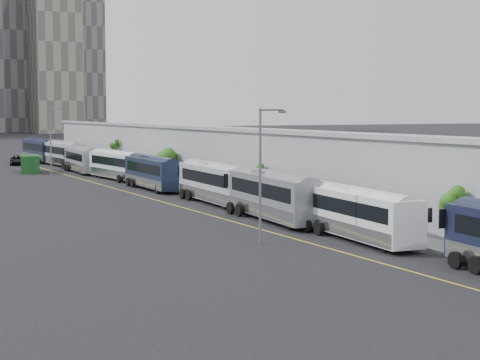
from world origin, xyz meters
TOP-DOWN VIEW (x-y plane):
  - sidewalk at (9.00, 55.00)m, footprint 10.00×170.00m
  - lane_line at (-1.50, 55.00)m, footprint 0.12×160.00m
  - depot at (12.99, 55.00)m, footprint 12.45×160.40m
  - bus_2 at (2.15, 35.91)m, footprint 3.66×12.86m
  - bus_3 at (1.79, 47.50)m, footprint 4.08×14.14m
  - bus_4 at (2.70, 60.75)m, footprint 3.45×13.67m
  - bus_5 at (2.15, 76.42)m, footprint 3.04×13.26m
  - bus_6 at (2.52, 90.78)m, footprint 3.66×13.18m
  - bus_7 at (1.67, 104.22)m, footprint 3.30×12.90m
  - bus_8 at (2.58, 118.34)m, footprint 3.58×14.00m
  - bus_9 at (1.72, 131.14)m, footprint 3.28×14.07m
  - tree_1 at (6.05, 31.09)m, footprint 1.51×1.51m
  - tree_2 at (6.22, 58.90)m, footprint 1.16×1.16m
  - tree_3 at (5.51, 81.19)m, footprint 2.58×2.58m
  - tree_4 at (6.27, 103.25)m, footprint 1.07×1.07m
  - street_lamp_near at (-4.57, 37.69)m, footprint 2.04×0.22m
  - street_lamp_far at (-3.64, 100.25)m, footprint 2.04×0.22m
  - shipping_container at (-5.06, 107.85)m, footprint 3.79×6.74m
  - suv at (-3.30, 124.93)m, footprint 3.71×6.09m

SIDE VIEW (x-z plane):
  - lane_line at x=-1.50m, z-range 0.00..0.02m
  - sidewalk at x=9.00m, z-range 0.00..0.12m
  - suv at x=-3.30m, z-range 0.00..1.58m
  - shipping_container at x=-5.06m, z-range 0.00..2.54m
  - bus_2 at x=2.15m, z-range -0.29..3.42m
  - bus_7 at x=1.67m, z-range -0.29..3.44m
  - bus_6 at x=2.52m, z-range -0.30..3.51m
  - bus_5 at x=2.15m, z-range -0.30..3.55m
  - bus_4 at x=2.70m, z-range -0.31..3.65m
  - bus_8 at x=2.58m, z-range -0.31..3.74m
  - bus_3 at x=1.79m, z-range -0.32..3.76m
  - bus_9 at x=1.72m, z-range -0.32..3.77m
  - tree_2 at x=6.22m, z-range 1.06..4.50m
  - tree_1 at x=6.05m, z-range 1.07..4.80m
  - tree_3 at x=5.51m, z-range 0.92..5.36m
  - depot at x=12.99m, z-range -0.09..7.11m
  - tree_4 at x=6.27m, z-range 1.44..5.73m
  - street_lamp_near at x=-4.57m, z-range 0.69..9.93m
  - street_lamp_far at x=-3.64m, z-range 0.70..10.18m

